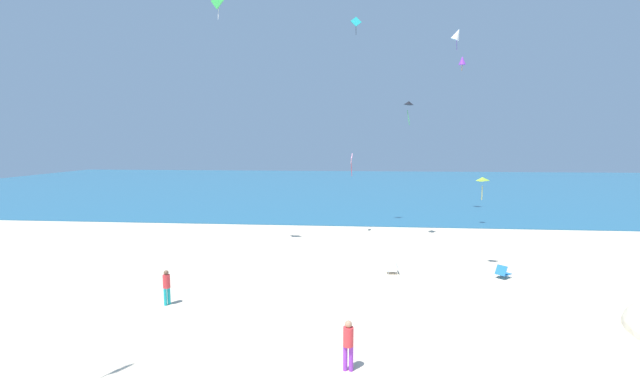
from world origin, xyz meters
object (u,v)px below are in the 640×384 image
(person_4, at_px, (348,342))
(kite_lime, at_px, (482,179))
(person_0, at_px, (167,285))
(kite_teal, at_px, (356,22))
(beach_chair_mid_beach, at_px, (503,272))
(kite_black, at_px, (409,103))
(kite_purple, at_px, (462,60))
(beach_chair_far_right, at_px, (394,268))
(kite_pink, at_px, (352,159))
(kite_green, at_px, (218,0))
(kite_white, at_px, (457,34))

(person_4, xyz_separation_m, kite_lime, (6.27, 10.04, 3.62))
(person_0, bearing_deg, kite_teal, 97.12)
(person_0, bearing_deg, beach_chair_mid_beach, 49.82)
(person_4, height_order, kite_black, kite_black)
(kite_lime, xyz_separation_m, kite_purple, (0.82, 8.49, 7.20))
(beach_chair_far_right, xyz_separation_m, kite_black, (1.35, 7.08, 8.39))
(beach_chair_mid_beach, xyz_separation_m, kite_pink, (-7.10, 8.64, 4.82))
(kite_lime, bearing_deg, kite_green, 172.08)
(kite_black, bearing_deg, beach_chair_mid_beach, -64.20)
(person_0, height_order, kite_lime, kite_lime)
(kite_green, bearing_deg, beach_chair_mid_beach, -13.54)
(kite_white, bearing_deg, beach_chair_far_right, -110.41)
(kite_pink, bearing_deg, kite_green, -143.71)
(beach_chair_far_right, distance_m, kite_teal, 17.66)
(kite_green, bearing_deg, person_0, -88.14)
(kite_pink, bearing_deg, kite_black, -19.56)
(beach_chair_far_right, distance_m, kite_black, 11.06)
(kite_purple, xyz_separation_m, kite_pink, (-7.27, -1.38, -6.54))
(kite_lime, height_order, kite_pink, kite_pink)
(kite_green, distance_m, kite_white, 20.86)
(kite_purple, xyz_separation_m, kite_black, (-3.74, -2.63, -3.01))
(kite_teal, xyz_separation_m, kite_black, (3.33, -3.25, -5.80))
(kite_black, bearing_deg, kite_teal, 135.71)
(kite_white, distance_m, kite_black, 12.75)
(person_0, distance_m, kite_lime, 15.03)
(beach_chair_far_right, relative_size, kite_black, 0.41)
(kite_teal, xyz_separation_m, kite_pink, (-0.20, -1.99, -9.33))
(beach_chair_far_right, height_order, person_0, person_0)
(person_4, bearing_deg, kite_lime, -27.69)
(person_0, relative_size, kite_black, 0.92)
(person_0, xyz_separation_m, kite_lime, (13.31, 5.97, 3.65))
(kite_lime, relative_size, kite_black, 0.77)
(beach_chair_mid_beach, xyz_separation_m, kite_black, (-3.57, 7.39, 8.34))
(person_0, xyz_separation_m, kite_purple, (14.13, 14.46, 10.85))
(beach_chair_far_right, distance_m, person_0, 10.22)
(beach_chair_far_right, distance_m, kite_white, 23.36)
(person_0, xyz_separation_m, kite_white, (15.32, 21.66, 14.28))
(kite_purple, distance_m, kite_pink, 9.87)
(beach_chair_mid_beach, height_order, kite_black, kite_black)
(kite_green, height_order, kite_pink, kite_green)
(beach_chair_mid_beach, xyz_separation_m, kite_lime, (-0.65, 1.53, 4.15))
(kite_pink, bearing_deg, beach_chair_far_right, -75.39)
(person_4, distance_m, kite_black, 18.02)
(beach_chair_mid_beach, height_order, kite_pink, kite_pink)
(kite_pink, bearing_deg, person_0, -117.67)
(kite_green, bearing_deg, kite_black, 20.47)
(beach_chair_mid_beach, relative_size, kite_teal, 0.66)
(kite_green, height_order, kite_white, kite_white)
(kite_lime, distance_m, kite_green, 16.56)
(beach_chair_far_right, relative_size, person_4, 0.43)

